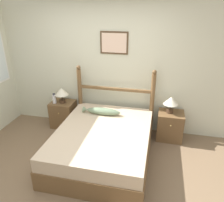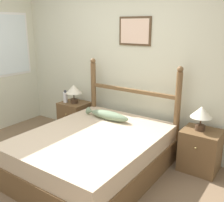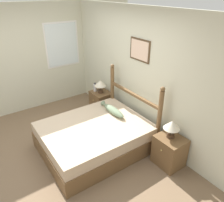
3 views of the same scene
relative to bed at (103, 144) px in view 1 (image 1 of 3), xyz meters
name	(u,v)px [view 1 (image 1 of 3)]	position (x,y,z in m)	size (l,w,h in m)	color
ground_plane	(77,179)	(-0.25, -0.61, -0.27)	(16.00, 16.00, 0.00)	#7A6047
wall_back	(105,68)	(-0.25, 1.12, 1.01)	(6.40, 0.08, 2.55)	beige
bed	(103,144)	(0.00, 0.00, 0.00)	(1.55, 1.94, 0.54)	brown
headboard	(115,98)	(0.00, 0.93, 0.46)	(1.55, 0.08, 1.35)	brown
nightstand_left	(63,114)	(-1.11, 0.85, 0.01)	(0.48, 0.44, 0.56)	brown
nightstand_right	(170,126)	(1.11, 0.85, 0.01)	(0.48, 0.44, 0.56)	brown
table_lamp_left	(62,92)	(-1.09, 0.83, 0.52)	(0.28, 0.28, 0.32)	#422D1E
table_lamp_right	(171,102)	(1.08, 0.85, 0.52)	(0.28, 0.28, 0.32)	#422D1E
bottle	(54,99)	(-1.25, 0.77, 0.39)	(0.08, 0.08, 0.22)	white
fish_pillow	(102,111)	(-0.17, 0.54, 0.34)	(0.72, 0.16, 0.13)	gray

